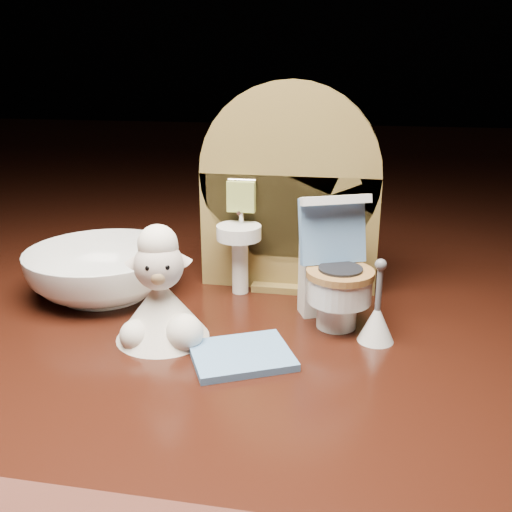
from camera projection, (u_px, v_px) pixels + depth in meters
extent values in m
cube|color=black|center=(274.00, 388.00, 0.39)|extent=(2.50, 2.50, 0.10)
cube|color=olive|center=(289.00, 232.00, 0.42)|extent=(0.13, 0.02, 0.09)
cylinder|color=olive|center=(290.00, 174.00, 0.41)|extent=(0.13, 0.02, 0.13)
cube|color=olive|center=(288.00, 283.00, 0.43)|extent=(0.05, 0.04, 0.01)
cylinder|color=white|center=(240.00, 264.00, 0.42)|extent=(0.01, 0.01, 0.04)
cylinder|color=white|center=(239.00, 232.00, 0.41)|extent=(0.03, 0.03, 0.01)
cylinder|color=silver|center=(241.00, 216.00, 0.41)|extent=(0.00, 0.00, 0.01)
cube|color=#97A34A|center=(241.00, 197.00, 0.41)|extent=(0.02, 0.01, 0.02)
cube|color=olive|center=(338.00, 226.00, 0.40)|extent=(0.02, 0.01, 0.02)
cylinder|color=beige|center=(337.00, 237.00, 0.40)|extent=(0.02, 0.02, 0.02)
cylinder|color=white|center=(336.00, 312.00, 0.37)|extent=(0.03, 0.03, 0.02)
cylinder|color=white|center=(340.00, 288.00, 0.36)|extent=(0.04, 0.04, 0.02)
cylinder|color=olive|center=(340.00, 273.00, 0.35)|extent=(0.04, 0.04, 0.00)
cube|color=white|center=(326.00, 277.00, 0.38)|extent=(0.04, 0.03, 0.05)
cube|color=#5B86B8|center=(332.00, 230.00, 0.36)|extent=(0.04, 0.03, 0.04)
cube|color=white|center=(336.00, 200.00, 0.35)|extent=(0.04, 0.03, 0.01)
cylinder|color=#9AA925|center=(342.00, 231.00, 0.37)|extent=(0.01, 0.01, 0.01)
cube|color=#5B86B8|center=(241.00, 355.00, 0.33)|extent=(0.07, 0.07, 0.00)
cone|color=white|center=(377.00, 322.00, 0.35)|extent=(0.02, 0.02, 0.02)
cylinder|color=#59595B|center=(379.00, 288.00, 0.34)|extent=(0.00, 0.00, 0.03)
sphere|color=#59595B|center=(381.00, 265.00, 0.33)|extent=(0.01, 0.01, 0.01)
cone|color=white|center=(161.00, 309.00, 0.35)|extent=(0.06, 0.06, 0.04)
sphere|color=white|center=(184.00, 333.00, 0.34)|extent=(0.02, 0.02, 0.02)
sphere|color=white|center=(136.00, 335.00, 0.34)|extent=(0.02, 0.02, 0.02)
sphere|color=beige|center=(159.00, 265.00, 0.34)|extent=(0.03, 0.03, 0.03)
sphere|color=tan|center=(158.00, 276.00, 0.33)|extent=(0.01, 0.01, 0.01)
sphere|color=white|center=(158.00, 244.00, 0.33)|extent=(0.02, 0.02, 0.02)
cone|color=beige|center=(136.00, 259.00, 0.34)|extent=(0.02, 0.01, 0.01)
cone|color=beige|center=(181.00, 257.00, 0.34)|extent=(0.02, 0.01, 0.01)
sphere|color=black|center=(148.00, 268.00, 0.32)|extent=(0.00, 0.00, 0.00)
sphere|color=black|center=(167.00, 267.00, 0.33)|extent=(0.00, 0.00, 0.00)
imported|color=white|center=(104.00, 272.00, 0.41)|extent=(0.13, 0.13, 0.03)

